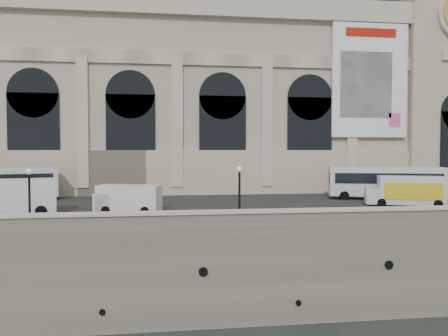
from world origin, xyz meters
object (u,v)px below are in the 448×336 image
object	(u,v)px
lamp_right	(239,196)
box_truck	(406,191)
lamp_left	(30,199)
van_b	(8,198)
bus_right	(386,182)
van_c	(125,199)

from	to	relation	value
lamp_right	box_truck	bearing A→B (deg)	26.53
lamp_left	van_b	bearing A→B (deg)	119.44
box_truck	lamp_right	world-z (taller)	lamp_right
bus_right	lamp_left	xyz separation A→B (m)	(-30.41, -12.57, 0.07)
van_c	box_truck	bearing A→B (deg)	3.13
lamp_left	van_c	bearing A→B (deg)	50.15
van_c	lamp_left	distance (m)	8.33
van_b	bus_right	bearing A→B (deg)	11.14
van_c	lamp_right	xyz separation A→B (m)	(7.98, -6.90, 0.82)
bus_right	lamp_left	world-z (taller)	lamp_left
bus_right	lamp_right	xyz separation A→B (m)	(-17.12, -13.10, 0.12)
lamp_left	lamp_right	xyz separation A→B (m)	(13.29, -0.53, 0.05)
bus_right	box_truck	size ratio (longest dim) A/B	1.64
van_c	lamp_left	size ratio (longest dim) A/B	1.39
lamp_right	van_b	bearing A→B (deg)	158.78
van_b	lamp_right	xyz separation A→B (m)	(16.63, -6.46, 0.55)
van_b	lamp_left	bearing A→B (deg)	-60.56
bus_right	van_c	xyz separation A→B (m)	(-25.09, -6.20, -0.70)
box_truck	lamp_right	xyz separation A→B (m)	(-16.49, -8.23, 0.63)
van_b	lamp_right	size ratio (longest dim) A/B	1.68
van_c	lamp_right	distance (m)	10.58
bus_right	van_b	size ratio (longest dim) A/B	1.71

